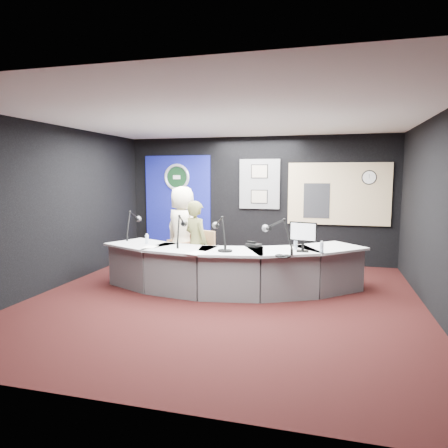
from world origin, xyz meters
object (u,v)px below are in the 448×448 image
(person_man, at_px, (182,230))
(armchair_left, at_px, (183,246))
(broadcast_desk, at_px, (229,268))
(person_woman, at_px, (196,243))
(armchair_right, at_px, (196,259))

(person_man, bearing_deg, armchair_left, -0.00)
(broadcast_desk, relative_size, person_man, 2.60)
(person_man, xyz_separation_m, person_woman, (0.57, -0.84, -0.11))
(broadcast_desk, distance_m, armchair_right, 0.67)
(armchair_right, bearing_deg, broadcast_desk, 11.14)
(armchair_right, xyz_separation_m, person_man, (-0.57, 0.84, 0.39))
(broadcast_desk, distance_m, person_woman, 0.76)
(armchair_left, height_order, person_man, person_man)
(armchair_left, bearing_deg, person_woman, -20.73)
(armchair_right, bearing_deg, armchair_left, 151.29)
(broadcast_desk, bearing_deg, armchair_right, 164.19)
(armchair_left, distance_m, armchair_right, 1.02)
(broadcast_desk, xyz_separation_m, person_man, (-1.21, 1.02, 0.49))
(broadcast_desk, distance_m, armchair_left, 1.59)
(armchair_right, distance_m, person_woman, 0.28)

